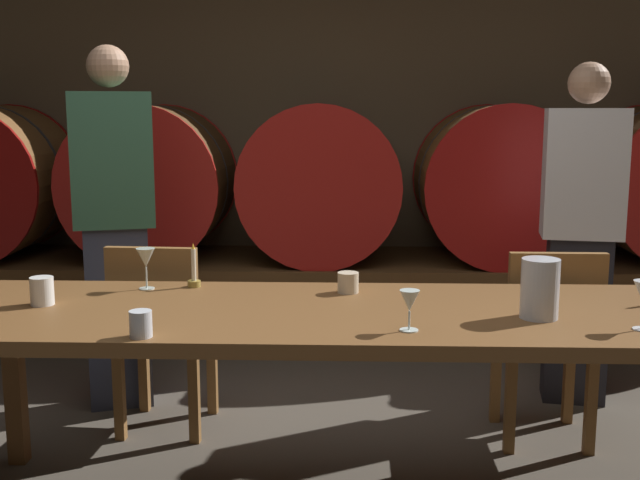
{
  "coord_description": "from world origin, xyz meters",
  "views": [
    {
      "loc": [
        0.15,
        -2.38,
        1.46
      ],
      "look_at": [
        0.05,
        0.62,
        0.95
      ],
      "focal_mm": 43.52,
      "sensor_mm": 36.0,
      "label": 1
    }
  ],
  "objects_px": {
    "chair_right": "(548,337)",
    "cup_far_right": "(348,283)",
    "wine_glass_far_left": "(146,259)",
    "cup_center_right": "(141,324)",
    "wine_barrel_right": "(496,183)",
    "wine_barrel_left": "(152,182)",
    "guest_left": "(115,226)",
    "cup_center_left": "(42,291)",
    "guest_right": "(581,232)",
    "chair_left": "(161,329)",
    "wine_glass_center_left": "(410,302)",
    "candle_left": "(194,275)",
    "wine_barrel_center": "(320,183)",
    "pitcher": "(540,289)",
    "dining_table": "(355,327)"
  },
  "relations": [
    {
      "from": "pitcher",
      "to": "candle_left",
      "type": "bearing_deg",
      "value": 161.41
    },
    {
      "from": "cup_center_right",
      "to": "wine_barrel_right",
      "type": "bearing_deg",
      "value": 58.74
    },
    {
      "from": "candle_left",
      "to": "cup_center_left",
      "type": "bearing_deg",
      "value": -148.29
    },
    {
      "from": "wine_glass_center_left",
      "to": "cup_center_right",
      "type": "xyz_separation_m",
      "value": [
        -0.83,
        -0.1,
        -0.05
      ]
    },
    {
      "from": "wine_glass_far_left",
      "to": "cup_center_right",
      "type": "xyz_separation_m",
      "value": [
        0.15,
        -0.64,
        -0.08
      ]
    },
    {
      "from": "chair_left",
      "to": "cup_center_right",
      "type": "bearing_deg",
      "value": 104.31
    },
    {
      "from": "guest_right",
      "to": "wine_glass_far_left",
      "type": "bearing_deg",
      "value": 33.89
    },
    {
      "from": "guest_left",
      "to": "cup_center_left",
      "type": "relative_size",
      "value": 17.33
    },
    {
      "from": "guest_right",
      "to": "cup_far_right",
      "type": "distance_m",
      "value": 1.48
    },
    {
      "from": "wine_barrel_center",
      "to": "pitcher",
      "type": "relative_size",
      "value": 4.84
    },
    {
      "from": "cup_center_right",
      "to": "wine_glass_center_left",
      "type": "bearing_deg",
      "value": 6.68
    },
    {
      "from": "dining_table",
      "to": "guest_left",
      "type": "relative_size",
      "value": 1.68
    },
    {
      "from": "wine_barrel_right",
      "to": "pitcher",
      "type": "relative_size",
      "value": 4.84
    },
    {
      "from": "guest_right",
      "to": "cup_center_right",
      "type": "xyz_separation_m",
      "value": [
        -1.79,
        -1.53,
        -0.05
      ]
    },
    {
      "from": "chair_right",
      "to": "cup_center_right",
      "type": "distance_m",
      "value": 1.82
    },
    {
      "from": "wine_glass_center_left",
      "to": "wine_barrel_center",
      "type": "bearing_deg",
      "value": 98.34
    },
    {
      "from": "guest_right",
      "to": "cup_center_left",
      "type": "relative_size",
      "value": 16.59
    },
    {
      "from": "pitcher",
      "to": "cup_center_left",
      "type": "bearing_deg",
      "value": 176.1
    },
    {
      "from": "wine_glass_far_left",
      "to": "guest_left",
      "type": "bearing_deg",
      "value": 114.63
    },
    {
      "from": "chair_right",
      "to": "wine_glass_center_left",
      "type": "height_order",
      "value": "wine_glass_center_left"
    },
    {
      "from": "cup_center_right",
      "to": "guest_right",
      "type": "bearing_deg",
      "value": 40.53
    },
    {
      "from": "wine_barrel_left",
      "to": "cup_far_right",
      "type": "distance_m",
      "value": 2.35
    },
    {
      "from": "candle_left",
      "to": "cup_far_right",
      "type": "distance_m",
      "value": 0.61
    },
    {
      "from": "chair_left",
      "to": "wine_glass_center_left",
      "type": "height_order",
      "value": "wine_glass_center_left"
    },
    {
      "from": "wine_glass_far_left",
      "to": "cup_center_right",
      "type": "distance_m",
      "value": 0.67
    },
    {
      "from": "dining_table",
      "to": "chair_right",
      "type": "distance_m",
      "value": 1.07
    },
    {
      "from": "candle_left",
      "to": "wine_barrel_center",
      "type": "bearing_deg",
      "value": 77.06
    },
    {
      "from": "wine_barrel_left",
      "to": "wine_glass_far_left",
      "type": "height_order",
      "value": "wine_barrel_left"
    },
    {
      "from": "candle_left",
      "to": "cup_center_left",
      "type": "height_order",
      "value": "candle_left"
    },
    {
      "from": "chair_left",
      "to": "cup_center_right",
      "type": "relative_size",
      "value": 10.55
    },
    {
      "from": "wine_barrel_left",
      "to": "dining_table",
      "type": "height_order",
      "value": "wine_barrel_left"
    },
    {
      "from": "wine_glass_center_left",
      "to": "wine_barrel_right",
      "type": "bearing_deg",
      "value": 73.48
    },
    {
      "from": "wine_barrel_center",
      "to": "pitcher",
      "type": "xyz_separation_m",
      "value": [
        0.81,
        -2.33,
        -0.14
      ]
    },
    {
      "from": "chair_right",
      "to": "candle_left",
      "type": "xyz_separation_m",
      "value": [
        -1.48,
        -0.29,
        0.33
      ]
    },
    {
      "from": "wine_barrel_center",
      "to": "cup_far_right",
      "type": "height_order",
      "value": "wine_barrel_center"
    },
    {
      "from": "dining_table",
      "to": "cup_center_left",
      "type": "height_order",
      "value": "cup_center_left"
    },
    {
      "from": "wine_barrel_left",
      "to": "wine_barrel_right",
      "type": "xyz_separation_m",
      "value": [
        2.18,
        0.0,
        0.0
      ]
    },
    {
      "from": "wine_barrel_left",
      "to": "wine_barrel_right",
      "type": "relative_size",
      "value": 1.0
    },
    {
      "from": "wine_barrel_left",
      "to": "candle_left",
      "type": "distance_m",
      "value": 2.02
    },
    {
      "from": "guest_left",
      "to": "pitcher",
      "type": "xyz_separation_m",
      "value": [
        1.78,
        -1.13,
        -0.03
      ]
    },
    {
      "from": "chair_right",
      "to": "guest_left",
      "type": "height_order",
      "value": "guest_left"
    },
    {
      "from": "wine_glass_center_left",
      "to": "cup_center_right",
      "type": "height_order",
      "value": "wine_glass_center_left"
    },
    {
      "from": "guest_right",
      "to": "pitcher",
      "type": "height_order",
      "value": "guest_right"
    },
    {
      "from": "candle_left",
      "to": "cup_center_left",
      "type": "distance_m",
      "value": 0.58
    },
    {
      "from": "wine_glass_far_left",
      "to": "wine_barrel_left",
      "type": "bearing_deg",
      "value": 103.21
    },
    {
      "from": "chair_left",
      "to": "guest_left",
      "type": "bearing_deg",
      "value": -46.44
    },
    {
      "from": "chair_left",
      "to": "cup_far_right",
      "type": "bearing_deg",
      "value": 156.23
    },
    {
      "from": "chair_right",
      "to": "cup_far_right",
      "type": "xyz_separation_m",
      "value": [
        -0.87,
        -0.37,
        0.32
      ]
    },
    {
      "from": "wine_barrel_right",
      "to": "cup_center_left",
      "type": "xyz_separation_m",
      "value": [
        -2.03,
        -2.21,
        -0.19
      ]
    },
    {
      "from": "wine_barrel_right",
      "to": "guest_right",
      "type": "distance_m",
      "value": 1.09
    }
  ]
}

